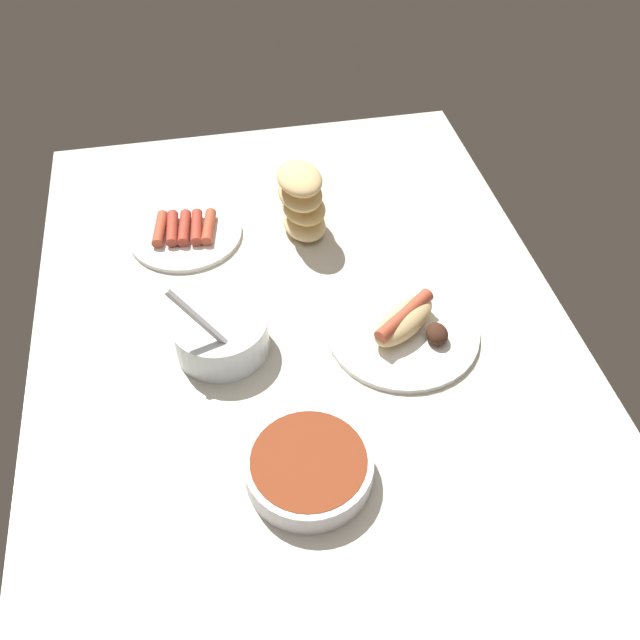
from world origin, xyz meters
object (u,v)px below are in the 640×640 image
bowl_chili (309,467)px  plate_sausages (185,232)px  plate_hotdog_assembled (404,327)px  bowl_coleslaw (221,333)px  bread_stack (302,201)px

bowl_chili → plate_sausages: 57.52cm
plate_hotdog_assembled → plate_sausages: bearing=-133.6°
bowl_chili → bowl_coleslaw: bowl_coleslaw is taller
bowl_chili → plate_hotdog_assembled: 30.95cm
bread_stack → plate_sausages: 23.40cm
bowl_coleslaw → plate_hotdog_assembled: bowl_coleslaw is taller
bowl_coleslaw → plate_sausages: size_ratio=0.72×
bowl_coleslaw → bowl_chili: bearing=20.0°
bowl_coleslaw → plate_sausages: (-29.66, -4.20, -2.61)cm
bowl_chili → bowl_coleslaw: size_ratio=1.16×
bowl_coleslaw → plate_hotdog_assembled: bearing=84.4°
bowl_chili → bread_stack: bearing=170.8°
bowl_coleslaw → plate_sausages: bowl_coleslaw is taller
bowl_coleslaw → plate_hotdog_assembled: size_ratio=0.61×
bowl_chili → plate_sausages: size_ratio=0.83×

